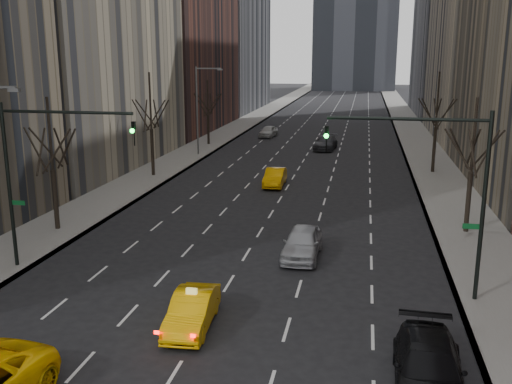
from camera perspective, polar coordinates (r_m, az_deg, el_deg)
The scene contains 16 objects.
sidewalk_left at distance 84.55m, azimuth -1.66°, elevation 6.61°, with size 4.50×320.00×0.15m, color slate.
sidewalk_right at distance 82.84m, azimuth 15.22°, elevation 5.99°, with size 4.50×320.00×0.15m, color slate.
tree_lw_b at distance 35.48m, azimuth -19.65°, elevation 2.09°, with size 3.36×3.50×7.82m.
tree_lw_c at distance 49.69m, azimuth -10.41°, elevation 6.10°, with size 3.36×3.50×8.74m.
tree_lw_d at distance 66.74m, azimuth -4.82°, elevation 7.72°, with size 3.36×3.50×7.36m.
tree_rw_b at distance 35.13m, azimuth 20.69°, elevation 1.89°, with size 3.36×3.50×7.82m.
tree_rw_c at distance 52.69m, azimuth 17.52°, elevation 6.11°, with size 3.36×3.50×8.74m.
traffic_mast_left at distance 28.64m, azimuth -20.90°, elevation 3.01°, with size 6.69×0.39×8.00m.
traffic_mast_right at distance 24.64m, azimuth 18.19°, elevation 1.64°, with size 6.69×0.39×8.00m.
streetlight_far at distance 59.53m, azimuth -5.59°, elevation 8.99°, with size 2.83×0.22×9.00m.
taxi_sedan at distance 22.57m, azimuth -6.40°, elevation -11.69°, with size 1.47×4.21×1.39m, color #FAB305.
silver_sedan_ahead at distance 29.83m, azimuth 4.63°, elevation -5.08°, with size 1.84×4.57×1.56m, color #9FA0A6.
parked_suv_black at distance 19.37m, azimuth 16.86°, elevation -16.51°, with size 2.16×5.31×1.54m, color black.
far_taxi at distance 45.86m, azimuth 1.91°, elevation 1.47°, with size 1.48×4.25×1.40m, color #F3A205.
far_suv_grey at distance 64.24m, azimuth 6.98°, elevation 4.93°, with size 2.16×5.31×1.54m, color #2E2E33.
far_car_white at distance 73.58m, azimuth 1.24°, elevation 6.08°, with size 1.72×4.28×1.46m, color #B8B8B8.
Camera 1 is at (5.84, -11.95, 10.28)m, focal length 40.00 mm.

